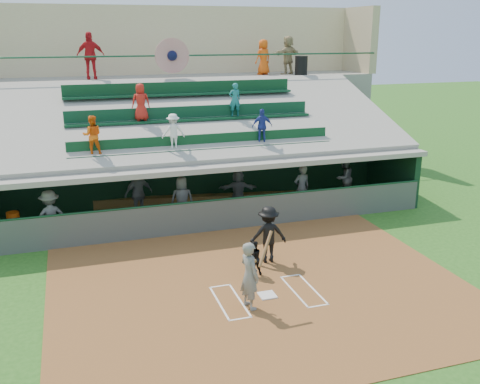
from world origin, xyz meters
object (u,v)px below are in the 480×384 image
object	(u,v)px
batter_at_plate	(250,275)
catcher	(254,258)
home_plate	(267,295)
trash_bin	(301,66)
white_table	(16,233)
water_cooler	(13,218)

from	to	relation	value
batter_at_plate	catcher	world-z (taller)	batter_at_plate
home_plate	catcher	world-z (taller)	catcher
trash_bin	catcher	bearing A→B (deg)	-119.47
batter_at_plate	white_table	distance (m)	8.65
white_table	water_cooler	distance (m)	0.51
catcher	water_cooler	distance (m)	8.04
home_plate	water_cooler	xyz separation A→B (m)	(-6.50, 5.93, 0.82)
batter_at_plate	catcher	size ratio (longest dim) A/B	1.94
white_table	trash_bin	size ratio (longest dim) A/B	0.79
home_plate	water_cooler	world-z (taller)	water_cooler
batter_at_plate	white_table	bearing A→B (deg)	132.62
home_plate	batter_at_plate	size ratio (longest dim) A/B	0.22
white_table	trash_bin	distance (m)	14.95
home_plate	trash_bin	world-z (taller)	trash_bin
water_cooler	catcher	bearing A→B (deg)	-35.13
home_plate	catcher	xyz separation A→B (m)	(0.07, 1.31, 0.49)
water_cooler	batter_at_plate	bearing A→B (deg)	-47.31
batter_at_plate	trash_bin	size ratio (longest dim) A/B	2.18
trash_bin	home_plate	bearing A→B (deg)	-117.05
home_plate	batter_at_plate	xyz separation A→B (m)	(-0.63, -0.42, 0.86)
water_cooler	trash_bin	distance (m)	14.81
water_cooler	trash_bin	size ratio (longest dim) A/B	0.45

